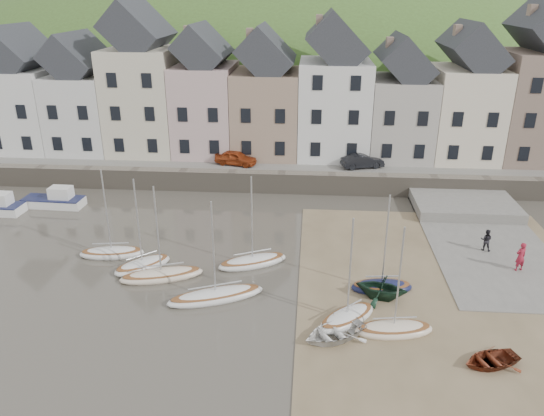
# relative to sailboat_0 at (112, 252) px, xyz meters

# --- Properties ---
(ground) EXTENTS (160.00, 160.00, 0.00)m
(ground) POSITION_rel_sailboat_0_xyz_m (10.64, -3.97, -0.26)
(ground) COLOR #403A32
(ground) RESTS_ON ground
(quay_land) EXTENTS (90.00, 30.00, 1.50)m
(quay_land) POSITION_rel_sailboat_0_xyz_m (10.64, 28.03, 0.49)
(quay_land) COLOR #3E5C25
(quay_land) RESTS_ON ground
(quay_street) EXTENTS (70.00, 7.00, 0.10)m
(quay_street) POSITION_rel_sailboat_0_xyz_m (10.64, 16.53, 1.29)
(quay_street) COLOR slate
(quay_street) RESTS_ON quay_land
(seawall) EXTENTS (70.00, 1.20, 1.80)m
(seawall) POSITION_rel_sailboat_0_xyz_m (10.64, 13.03, 0.64)
(seawall) COLOR slate
(seawall) RESTS_ON ground
(beach) EXTENTS (18.00, 26.00, 0.06)m
(beach) POSITION_rel_sailboat_0_xyz_m (21.64, -3.97, -0.23)
(beach) COLOR brown
(beach) RESTS_ON ground
(slipway) EXTENTS (8.00, 18.00, 0.12)m
(slipway) POSITION_rel_sailboat_0_xyz_m (25.64, 4.03, -0.20)
(slipway) COLOR slate
(slipway) RESTS_ON ground
(hillside) EXTENTS (134.40, 84.00, 84.00)m
(hillside) POSITION_rel_sailboat_0_xyz_m (5.64, 56.03, -18.26)
(hillside) COLOR #3E5C25
(hillside) RESTS_ON ground
(townhouse_terrace) EXTENTS (61.05, 8.00, 13.93)m
(townhouse_terrace) POSITION_rel_sailboat_0_xyz_m (12.40, 20.03, 7.06)
(townhouse_terrace) COLOR silver
(townhouse_terrace) RESTS_ON quay_land
(sailboat_0) EXTENTS (4.47, 2.12, 6.32)m
(sailboat_0) POSITION_rel_sailboat_0_xyz_m (0.00, 0.00, 0.00)
(sailboat_0) COLOR silver
(sailboat_0) RESTS_ON ground
(sailboat_1) EXTENTS (3.81, 3.65, 6.32)m
(sailboat_1) POSITION_rel_sailboat_0_xyz_m (2.59, -1.52, 0.00)
(sailboat_1) COLOR silver
(sailboat_1) RESTS_ON ground
(sailboat_2) EXTENTS (5.33, 3.03, 6.32)m
(sailboat_2) POSITION_rel_sailboat_0_xyz_m (4.15, -2.67, -0.00)
(sailboat_2) COLOR beige
(sailboat_2) RESTS_ON ground
(sailboat_3) EXTENTS (4.83, 3.33, 6.32)m
(sailboat_3) POSITION_rel_sailboat_0_xyz_m (9.57, -0.50, -0.00)
(sailboat_3) COLOR silver
(sailboat_3) RESTS_ON ground
(sailboat_4) EXTENTS (5.83, 3.54, 6.32)m
(sailboat_4) POSITION_rel_sailboat_0_xyz_m (7.90, -4.75, -0.01)
(sailboat_4) COLOR silver
(sailboat_4) RESTS_ON ground
(sailboat_5) EXTENTS (3.80, 1.90, 6.32)m
(sailboat_5) POSITION_rel_sailboat_0_xyz_m (17.57, -2.99, 0.00)
(sailboat_5) COLOR #151A42
(sailboat_5) RESTS_ON ground
(sailboat_6) EXTENTS (3.85, 3.76, 6.32)m
(sailboat_6) POSITION_rel_sailboat_0_xyz_m (15.34, -6.37, 0.00)
(sailboat_6) COLOR silver
(sailboat_6) RESTS_ON ground
(sailboat_7) EXTENTS (4.31, 2.09, 6.32)m
(sailboat_7) POSITION_rel_sailboat_0_xyz_m (17.71, -7.23, 0.00)
(sailboat_7) COLOR beige
(sailboat_7) RESTS_ON ground
(motorboat_2) EXTENTS (5.04, 1.94, 1.70)m
(motorboat_2) POSITION_rel_sailboat_0_xyz_m (-7.77, 8.18, 0.32)
(motorboat_2) COLOR silver
(motorboat_2) RESTS_ON ground
(rowboat_white) EXTENTS (4.23, 3.92, 0.71)m
(rowboat_white) POSITION_rel_sailboat_0_xyz_m (14.60, -7.95, 0.15)
(rowboat_white) COLOR silver
(rowboat_white) RESTS_ON beach
(rowboat_green) EXTENTS (3.44, 3.16, 1.53)m
(rowboat_green) POSITION_rel_sailboat_0_xyz_m (17.40, -4.02, 0.56)
(rowboat_green) COLOR #153021
(rowboat_green) RESTS_ON beach
(rowboat_red) EXTENTS (3.34, 2.87, 0.58)m
(rowboat_red) POSITION_rel_sailboat_0_xyz_m (21.94, -9.46, 0.09)
(rowboat_red) COLOR maroon
(rowboat_red) RESTS_ON beach
(person_red) EXTENTS (0.81, 0.66, 1.92)m
(person_red) POSITION_rel_sailboat_0_xyz_m (26.47, -0.09, 0.82)
(person_red) COLOR maroon
(person_red) RESTS_ON slipway
(person_dark) EXTENTS (0.90, 0.80, 1.54)m
(person_dark) POSITION_rel_sailboat_0_xyz_m (25.18, 2.58, 0.63)
(person_dark) COLOR black
(person_dark) RESTS_ON slipway
(car_left) EXTENTS (4.13, 2.47, 1.32)m
(car_left) POSITION_rel_sailboat_0_xyz_m (6.24, 15.53, 1.99)
(car_left) COLOR #9E3B17
(car_left) RESTS_ON quay_street
(car_right) EXTENTS (4.06, 2.37, 1.26)m
(car_right) POSITION_rel_sailboat_0_xyz_m (17.83, 15.53, 1.97)
(car_right) COLOR black
(car_right) RESTS_ON quay_street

